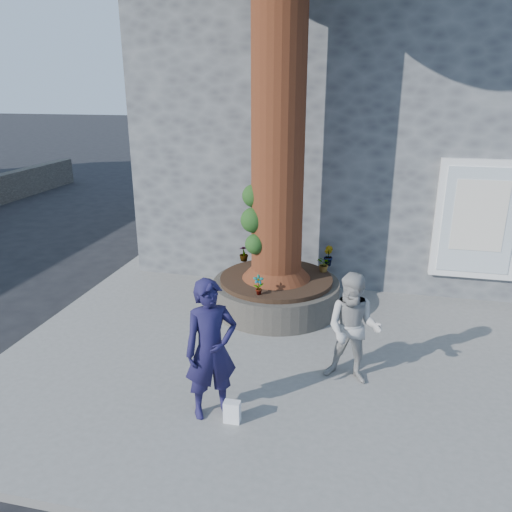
# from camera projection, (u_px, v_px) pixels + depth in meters

# --- Properties ---
(ground) EXTENTS (120.00, 120.00, 0.00)m
(ground) POSITION_uv_depth(u_px,v_px,m) (200.00, 363.00, 7.62)
(ground) COLOR black
(ground) RESTS_ON ground
(pavement) EXTENTS (9.00, 8.00, 0.12)m
(pavement) POSITION_uv_depth(u_px,v_px,m) (306.00, 339.00, 8.20)
(pavement) COLOR slate
(pavement) RESTS_ON ground
(yellow_line) EXTENTS (0.10, 30.00, 0.01)m
(yellow_line) POSITION_uv_depth(u_px,v_px,m) (60.00, 316.00, 9.19)
(yellow_line) COLOR yellow
(yellow_line) RESTS_ON ground
(stone_shop) EXTENTS (10.30, 8.30, 6.30)m
(stone_shop) POSITION_uv_depth(u_px,v_px,m) (381.00, 121.00, 12.69)
(stone_shop) COLOR #4B4D50
(stone_shop) RESTS_ON ground
(planter) EXTENTS (2.30, 2.30, 0.60)m
(planter) POSITION_uv_depth(u_px,v_px,m) (276.00, 293.00, 9.16)
(planter) COLOR black
(planter) RESTS_ON pavement
(man) EXTENTS (0.78, 0.71, 1.79)m
(man) POSITION_uv_depth(u_px,v_px,m) (211.00, 350.00, 6.00)
(man) COLOR #19153C
(man) RESTS_ON pavement
(woman) EXTENTS (0.84, 0.70, 1.58)m
(woman) POSITION_uv_depth(u_px,v_px,m) (353.00, 329.00, 6.73)
(woman) COLOR #A29F9B
(woman) RESTS_ON pavement
(shopping_bag) EXTENTS (0.20, 0.12, 0.28)m
(shopping_bag) POSITION_uv_depth(u_px,v_px,m) (232.00, 412.00, 6.07)
(shopping_bag) COLOR white
(shopping_bag) RESTS_ON pavement
(plant_a) EXTENTS (0.21, 0.17, 0.34)m
(plant_a) POSITION_uv_depth(u_px,v_px,m) (258.00, 285.00, 8.25)
(plant_a) COLOR gray
(plant_a) RESTS_ON planter
(plant_b) EXTENTS (0.27, 0.28, 0.38)m
(plant_b) POSITION_uv_depth(u_px,v_px,m) (328.00, 256.00, 9.60)
(plant_b) COLOR gray
(plant_b) RESTS_ON planter
(plant_c) EXTENTS (0.23, 0.23, 0.31)m
(plant_c) POSITION_uv_depth(u_px,v_px,m) (244.00, 253.00, 9.85)
(plant_c) COLOR gray
(plant_c) RESTS_ON planter
(plant_d) EXTENTS (0.35, 0.36, 0.30)m
(plant_d) POSITION_uv_depth(u_px,v_px,m) (324.00, 264.00, 9.26)
(plant_d) COLOR gray
(plant_d) RESTS_ON planter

